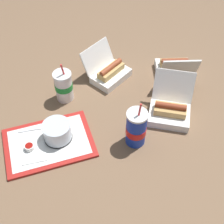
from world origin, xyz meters
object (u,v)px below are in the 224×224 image
(clamshell_hotdog_left, at_px, (170,111))
(clamshell_hotdog_center, at_px, (109,72))
(food_tray, at_px, (49,143))
(cake_container, at_px, (57,132))
(plastic_fork, at_px, (31,129))
(soda_cup_front, at_px, (64,86))
(soda_cup_back, at_px, (136,128))
(ketchup_cup, at_px, (29,147))
(clamshell_hotdog_back, at_px, (174,68))

(clamshell_hotdog_left, relative_size, clamshell_hotdog_center, 1.02)
(food_tray, distance_m, cake_container, 0.06)
(food_tray, height_order, plastic_fork, plastic_fork)
(clamshell_hotdog_center, relative_size, soda_cup_front, 1.23)
(food_tray, relative_size, soda_cup_back, 1.71)
(food_tray, relative_size, plastic_fork, 3.66)
(cake_container, distance_m, clamshell_hotdog_left, 0.51)
(ketchup_cup, bearing_deg, clamshell_hotdog_back, 25.86)
(plastic_fork, bearing_deg, ketchup_cup, -95.06)
(clamshell_hotdog_back, height_order, soda_cup_back, soda_cup_back)
(ketchup_cup, bearing_deg, soda_cup_back, -3.45)
(cake_container, xyz_separation_m, clamshell_hotdog_back, (0.62, 0.32, -0.01))
(food_tray, bearing_deg, soda_cup_back, -7.71)
(food_tray, distance_m, clamshell_hotdog_back, 0.74)
(ketchup_cup, xyz_separation_m, plastic_fork, (0.01, 0.10, -0.01))
(plastic_fork, distance_m, clamshell_hotdog_center, 0.49)
(ketchup_cup, distance_m, soda_cup_front, 0.34)
(ketchup_cup, bearing_deg, plastic_fork, 87.09)
(clamshell_hotdog_left, relative_size, clamshell_hotdog_back, 1.22)
(cake_container, bearing_deg, ketchup_cup, -161.78)
(plastic_fork, bearing_deg, clamshell_hotdog_left, -4.23)
(clamshell_hotdog_center, relative_size, soda_cup_back, 1.12)
(food_tray, height_order, clamshell_hotdog_back, clamshell_hotdog_back)
(plastic_fork, bearing_deg, food_tray, -49.74)
(food_tray, xyz_separation_m, soda_cup_back, (0.37, -0.05, 0.08))
(plastic_fork, relative_size, soda_cup_back, 0.47)
(clamshell_hotdog_left, xyz_separation_m, clamshell_hotdog_center, (-0.23, 0.31, -0.00))
(clamshell_hotdog_back, relative_size, clamshell_hotdog_center, 0.84)
(ketchup_cup, distance_m, clamshell_hotdog_center, 0.56)
(food_tray, distance_m, plastic_fork, 0.11)
(cake_container, relative_size, ketchup_cup, 3.03)
(ketchup_cup, height_order, plastic_fork, ketchup_cup)
(food_tray, xyz_separation_m, clamshell_hotdog_back, (0.66, 0.33, 0.03))
(food_tray, xyz_separation_m, clamshell_hotdog_left, (0.55, 0.06, 0.03))
(plastic_fork, xyz_separation_m, soda_cup_front, (0.16, 0.18, 0.06))
(plastic_fork, bearing_deg, clamshell_hotdog_center, 33.54)
(clamshell_hotdog_center, bearing_deg, ketchup_cup, -136.09)
(clamshell_hotdog_back, bearing_deg, clamshell_hotdog_center, 174.62)
(plastic_fork, relative_size, clamshell_hotdog_center, 0.42)
(plastic_fork, xyz_separation_m, clamshell_hotdog_left, (0.62, -0.02, 0.03))
(plastic_fork, bearing_deg, soda_cup_back, -18.55)
(food_tray, height_order, soda_cup_back, soda_cup_back)
(food_tray, relative_size, soda_cup_front, 1.88)
(clamshell_hotdog_left, bearing_deg, soda_cup_back, -150.13)
(ketchup_cup, height_order, clamshell_hotdog_back, clamshell_hotdog_back)
(plastic_fork, bearing_deg, soda_cup_front, 46.13)
(soda_cup_back, bearing_deg, plastic_fork, 163.59)
(food_tray, bearing_deg, clamshell_hotdog_left, 5.89)
(cake_container, distance_m, ketchup_cup, 0.13)
(cake_container, xyz_separation_m, plastic_fork, (-0.12, 0.06, -0.04))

